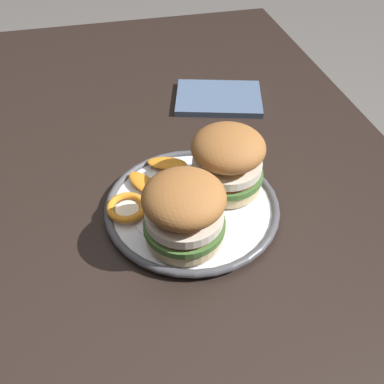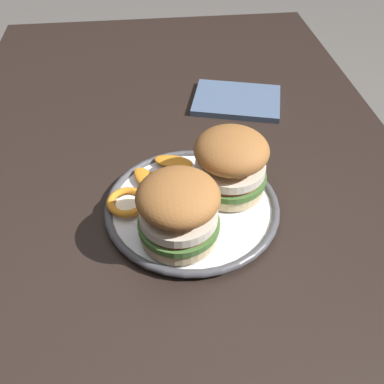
# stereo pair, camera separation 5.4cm
# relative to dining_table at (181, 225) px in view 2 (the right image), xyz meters

# --- Properties ---
(ground_plane) EXTENTS (8.00, 8.00, 0.00)m
(ground_plane) POSITION_rel_dining_table_xyz_m (0.00, 0.00, -0.63)
(ground_plane) COLOR slate
(dining_table) EXTENTS (1.40, 0.81, 0.73)m
(dining_table) POSITION_rel_dining_table_xyz_m (0.00, 0.00, 0.00)
(dining_table) COLOR black
(dining_table) RESTS_ON ground
(dinner_plate) EXTENTS (0.27, 0.27, 0.02)m
(dinner_plate) POSITION_rel_dining_table_xyz_m (0.06, 0.01, 0.11)
(dinner_plate) COLOR white
(dinner_plate) RESTS_ON dining_table
(sandwich_half_left) EXTENTS (0.16, 0.16, 0.10)m
(sandwich_half_left) POSITION_rel_dining_table_xyz_m (0.04, 0.07, 0.17)
(sandwich_half_left) COLOR beige
(sandwich_half_left) RESTS_ON dinner_plate
(sandwich_half_right) EXTENTS (0.15, 0.15, 0.10)m
(sandwich_half_right) POSITION_rel_dining_table_xyz_m (0.12, -0.01, 0.17)
(sandwich_half_right) COLOR beige
(sandwich_half_right) RESTS_ON dinner_plate
(orange_peel_curled) EXTENTS (0.06, 0.06, 0.01)m
(orange_peel_curled) POSITION_rel_dining_table_xyz_m (0.06, -0.08, 0.12)
(orange_peel_curled) COLOR orange
(orange_peel_curled) RESTS_ON dinner_plate
(orange_peel_strip_long) EXTENTS (0.07, 0.06, 0.01)m
(orange_peel_strip_long) POSITION_rel_dining_table_xyz_m (0.01, -0.05, 0.12)
(orange_peel_strip_long) COLOR orange
(orange_peel_strip_long) RESTS_ON dinner_plate
(orange_peel_strip_short) EXTENTS (0.05, 0.07, 0.01)m
(orange_peel_strip_short) POSITION_rel_dining_table_xyz_m (-0.03, -0.01, 0.12)
(orange_peel_strip_short) COLOR orange
(orange_peel_strip_short) RESTS_ON dinner_plate
(folded_napkin) EXTENTS (0.17, 0.20, 0.01)m
(folded_napkin) POSITION_rel_dining_table_xyz_m (-0.24, 0.14, 0.10)
(folded_napkin) COLOR slate
(folded_napkin) RESTS_ON dining_table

